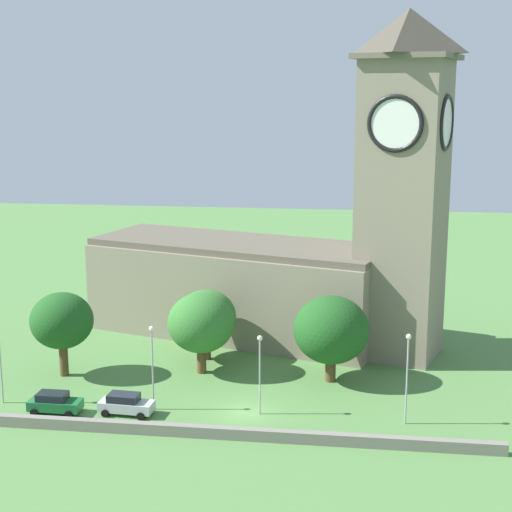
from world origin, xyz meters
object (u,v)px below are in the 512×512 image
object	(u,v)px
streetlamp_central	(260,362)
streetlamp_west_mid	(152,354)
car_silver	(126,404)
tree_churchyard	(206,317)
tree_riverside_west	(62,321)
car_green	(55,403)
tree_by_tower	(201,323)
streetlamp_east_mid	(407,365)
tree_riverside_east	(331,330)
church	(291,255)

from	to	relation	value
streetlamp_central	streetlamp_west_mid	bearing A→B (deg)	-178.48
car_silver	streetlamp_west_mid	distance (m)	4.60
streetlamp_west_mid	streetlamp_central	distance (m)	8.94
tree_churchyard	tree_riverside_west	distance (m)	13.89
car_green	tree_riverside_west	size ratio (longest dim) A/B	0.55
streetlamp_central	tree_churchyard	distance (m)	14.55
car_green	tree_by_tower	distance (m)	15.47
streetlamp_west_mid	tree_riverside_west	bearing A→B (deg)	147.12
streetlamp_east_mid	tree_churchyard	bearing A→B (deg)	145.03
streetlamp_east_mid	tree_riverside_east	xyz separation A→B (m)	(-6.35, 8.71, -0.09)
streetlamp_east_mid	tree_by_tower	distance (m)	20.71
car_silver	tree_riverside_east	size ratio (longest dim) A/B	0.57
streetlamp_west_mid	tree_riverside_east	world-z (taller)	tree_riverside_east
car_silver	streetlamp_west_mid	size ratio (longest dim) A/B	0.63
tree_riverside_east	car_silver	bearing A→B (deg)	-148.97
car_silver	streetlamp_central	size ratio (longest dim) A/B	0.68
streetlamp_west_mid	streetlamp_east_mid	bearing A→B (deg)	-0.36
car_green	church	bearing A→B (deg)	52.01
church	streetlamp_central	world-z (taller)	church
tree_by_tower	tree_riverside_east	xyz separation A→B (m)	(12.16, -0.59, 0.00)
car_green	streetlamp_east_mid	bearing A→B (deg)	3.34
streetlamp_west_mid	streetlamp_central	world-z (taller)	streetlamp_west_mid
tree_riverside_west	tree_riverside_east	bearing A→B (deg)	4.30
church	car_green	distance (m)	29.67
car_silver	streetlamp_east_mid	distance (m)	23.14
church	car_silver	size ratio (longest dim) A/B	8.65
streetlamp_east_mid	tree_riverside_west	bearing A→B (deg)	167.60
church	tree_churchyard	size ratio (longest dim) A/B	5.62
streetlamp_east_mid	tree_riverside_east	distance (m)	10.78
streetlamp_central	church	bearing A→B (deg)	88.12
tree_churchyard	church	bearing A→B (deg)	44.94
streetlamp_central	tree_churchyard	bearing A→B (deg)	118.65
car_silver	tree_churchyard	size ratio (longest dim) A/B	0.65
streetlamp_east_mid	tree_riverside_west	distance (m)	31.88
car_green	streetlamp_west_mid	distance (m)	9.03
church	car_green	xyz separation A→B (m)	(-17.52, -22.44, -8.35)
tree_churchyard	car_green	bearing A→B (deg)	-123.70
streetlamp_central	tree_riverside_east	distance (m)	9.97
car_green	streetlamp_east_mid	xyz separation A→B (m)	(28.66, 1.67, 4.08)
car_silver	tree_churchyard	bearing A→B (deg)	74.52
streetlamp_east_mid	church	bearing A→B (deg)	118.21
car_green	tree_by_tower	bearing A→B (deg)	47.22
streetlamp_central	streetlamp_east_mid	bearing A→B (deg)	-1.78
streetlamp_west_mid	streetlamp_east_mid	size ratio (longest dim) A/B	0.97
tree_by_tower	car_green	bearing A→B (deg)	-132.78
car_green	streetlamp_central	xyz separation A→B (m)	(16.85, 2.04, 3.65)
car_silver	tree_riverside_west	distance (m)	12.40
car_silver	tree_riverside_east	bearing A→B (deg)	31.03
car_green	streetlamp_east_mid	world-z (taller)	streetlamp_east_mid
church	tree_churchyard	distance (m)	11.85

